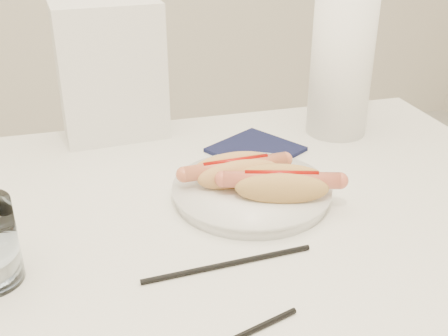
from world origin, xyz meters
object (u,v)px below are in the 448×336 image
object	(u,v)px
paper_towel_roll	(341,68)
napkin_box	(111,72)
hotdog_right	(281,184)
table	(184,255)
plate	(251,193)
hotdog_left	(236,171)

from	to	relation	value
paper_towel_roll	napkin_box	bearing A→B (deg)	166.99
hotdog_right	paper_towel_roll	bearing A→B (deg)	67.06
hotdog_right	table	bearing A→B (deg)	-164.09
paper_towel_roll	hotdog_right	bearing A→B (deg)	-130.05
plate	paper_towel_roll	size ratio (longest dim) A/B	0.91
plate	hotdog_left	size ratio (longest dim) A/B	1.42
hotdog_left	napkin_box	bearing A→B (deg)	115.72
hotdog_right	paper_towel_roll	size ratio (longest dim) A/B	0.66
table	hotdog_right	bearing A→B (deg)	-1.20
plate	hotdog_left	distance (m)	0.04
napkin_box	hotdog_left	bearing A→B (deg)	-65.92
napkin_box	paper_towel_roll	bearing A→B (deg)	-17.59
hotdog_right	hotdog_left	bearing A→B (deg)	147.30
plate	napkin_box	world-z (taller)	napkin_box
hotdog_left	table	bearing A→B (deg)	-151.93
napkin_box	paper_towel_roll	distance (m)	0.44
table	paper_towel_roll	world-z (taller)	paper_towel_roll
napkin_box	hotdog_right	bearing A→B (deg)	-63.67
plate	table	bearing A→B (deg)	-162.22
plate	hotdog_left	world-z (taller)	hotdog_left
table	plate	bearing A→B (deg)	17.78
paper_towel_roll	plate	bearing A→B (deg)	-139.07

